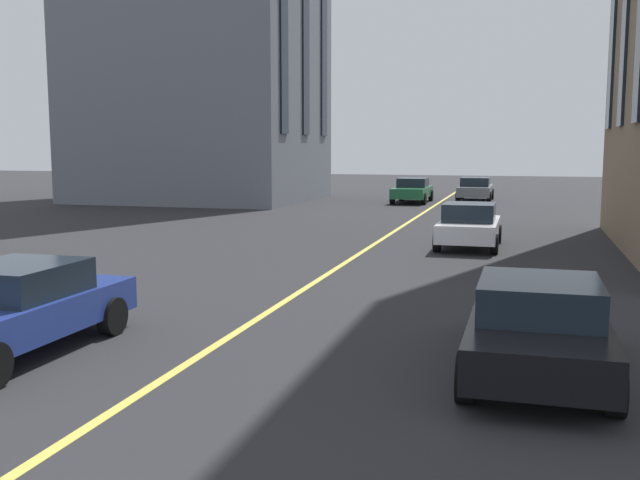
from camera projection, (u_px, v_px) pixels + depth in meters
The scene contains 6 objects.
lane_centre_line at pixel (352, 258), 20.59m from camera, with size 80.00×0.16×0.01m.
car_blue_far at pixel (11, 309), 11.05m from camera, with size 4.40×1.95×1.37m.
car_grey_oncoming at pixel (475, 189), 41.94m from camera, with size 4.40×1.95×1.37m.
car_black_parked_b at pixel (538, 325), 10.03m from camera, with size 4.40×1.95×1.37m.
car_green_trailing at pixel (412, 190), 40.80m from camera, with size 4.40×1.95×1.37m.
car_white_parked_a at pixel (469, 225), 22.67m from camera, with size 3.90×1.89×1.40m.
Camera 1 is at (0.17, -4.68, 3.16)m, focal length 40.81 mm.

